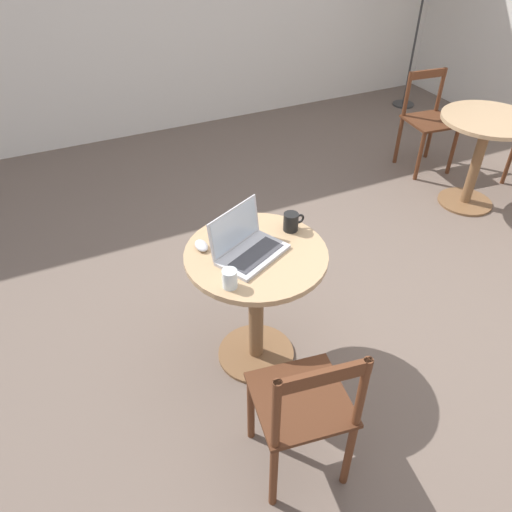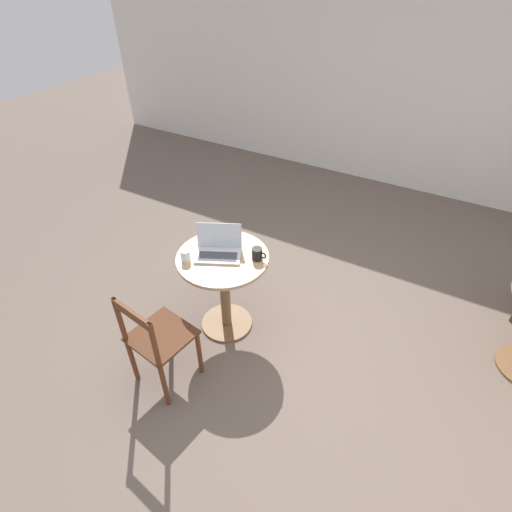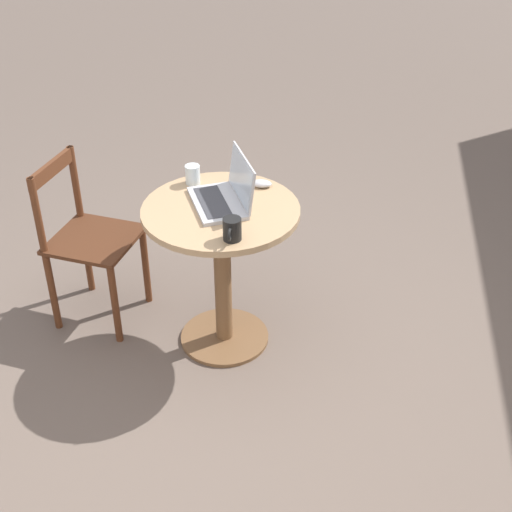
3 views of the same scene
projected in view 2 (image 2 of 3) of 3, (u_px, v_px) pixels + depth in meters
name	position (u px, v px, depth m)	size (l,w,h in m)	color
ground_plane	(291.00, 344.00, 3.34)	(16.00, 16.00, 0.00)	#66564C
wall_back	(414.00, 80.00, 4.70)	(9.40, 0.06, 2.70)	silver
cafe_table_near	(224.00, 277.00, 3.18)	(0.72, 0.72, 0.76)	brown
chair_near_front	(158.00, 341.00, 2.80)	(0.45, 0.45, 0.86)	#562D19
laptop	(218.00, 249.00, 3.04)	(0.41, 0.36, 0.22)	#B7B7BC
mouse	(208.00, 236.00, 3.23)	(0.06, 0.10, 0.03)	#B7B7BC
mug	(257.00, 254.00, 2.99)	(0.12, 0.08, 0.10)	black
drinking_glass	(185.00, 256.00, 2.98)	(0.07, 0.07, 0.09)	silver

